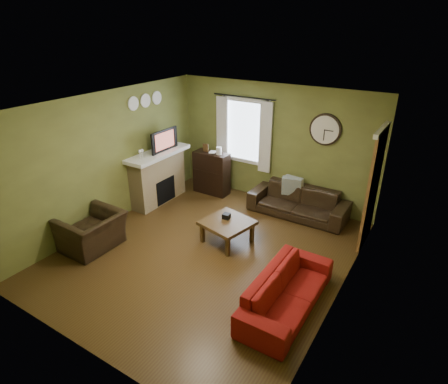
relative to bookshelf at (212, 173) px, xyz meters
The scene contains 31 objects.
floor 2.59m from the bookshelf, 58.15° to the right, with size 4.60×5.20×0.00m, color #412C13.
ceiling 3.30m from the bookshelf, 58.15° to the right, with size 4.60×5.20×0.00m, color white.
wall_left 2.50m from the bookshelf, 113.84° to the right, with size 0.00×5.20×2.60m, color olive.
wall_right 4.31m from the bookshelf, 30.69° to the right, with size 0.00×5.20×2.60m, color olive.
wall_back 1.62m from the bookshelf, 18.01° to the left, with size 4.60×0.00×2.60m, color olive.
wall_front 5.01m from the bookshelf, 74.24° to the right, with size 4.60×0.00×2.60m, color olive.
fireplace 1.27m from the bookshelf, 126.73° to the right, with size 0.40×1.40×1.10m, color tan.
firebox 1.18m from the bookshelf, 119.19° to the right, with size 0.04×0.60×0.55m, color black.
mantel 1.40m from the bookshelf, 125.63° to the right, with size 0.58×1.60×0.08m, color white.
tv 1.41m from the bookshelf, 129.28° to the right, with size 0.60×0.08×0.35m, color black.
tv_screen 1.40m from the bookshelf, 125.95° to the right, with size 0.02×0.62×0.36m, color #994C3F.
medallion_left 2.41m from the bookshelf, 124.48° to the right, with size 0.28×0.28×0.03m, color white.
medallion_mid 2.23m from the bookshelf, 132.73° to the right, with size 0.28×0.28×0.03m, color white.
medallion_right 2.09m from the bookshelf, 144.68° to the right, with size 0.28×0.28×0.03m, color white.
window_pane 1.26m from the bookshelf, 32.92° to the left, with size 1.00×0.02×1.30m, color silver, non-canonical shape.
curtain_rod 1.91m from the bookshelf, 26.20° to the left, with size 0.03×0.03×1.50m, color black.
curtain_left 1.01m from the bookshelf, 73.48° to the left, with size 0.28×0.04×1.55m, color silver.
curtain_right 1.56m from the bookshelf, 14.86° to the left, with size 0.28×0.04×1.55m, color silver.
wall_clock 2.80m from the bookshelf, ahead, with size 0.64×0.06×0.64m, color white, non-canonical shape.
door 3.67m from the bookshelf, ahead, with size 0.05×0.90×2.10m, color brown.
bookshelf is the anchor object (origin of this frame).
book 0.47m from the bookshelf, behind, with size 0.15×0.21×0.02m, color #443017.
sofa_brown 2.17m from the bookshelf, ahead, with size 2.04×0.80×0.59m, color black.
pillow_left 1.94m from the bookshelf, ahead, with size 0.41×0.12×0.41m, color gray.
pillow_right 1.98m from the bookshelf, ahead, with size 0.40×0.12×0.40m, color gray.
sofa_red 4.11m from the bookshelf, 41.23° to the right, with size 1.89×0.74×0.55m, color maroon.
armchair 3.16m from the bookshelf, 98.91° to the right, with size 1.01×0.89×0.66m, color black.
coffee_table 2.24m from the bookshelf, 48.97° to the right, with size 0.81×0.81×0.43m, color #443017, non-canonical shape.
tissue_box 2.12m from the bookshelf, 48.92° to the right, with size 0.13×0.13×0.10m, color black.
wine_glass_a 1.87m from the bookshelf, 114.56° to the right, with size 0.07×0.07×0.19m, color white, non-canonical shape.
wine_glass_b 1.82m from the bookshelf, 115.51° to the right, with size 0.07×0.07×0.19m, color white, non-canonical shape.
Camera 1 is at (3.22, -4.59, 3.77)m, focal length 30.00 mm.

